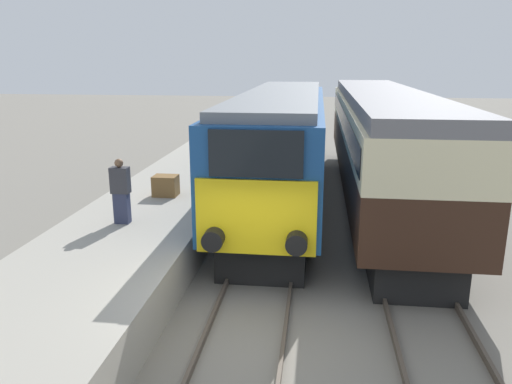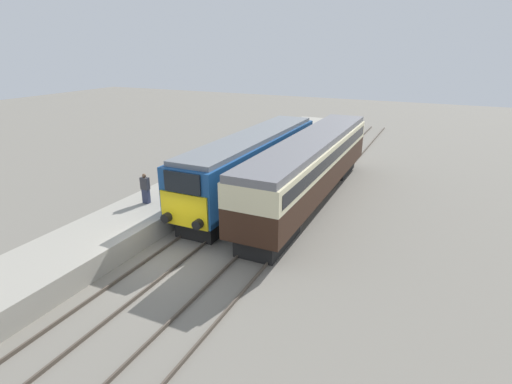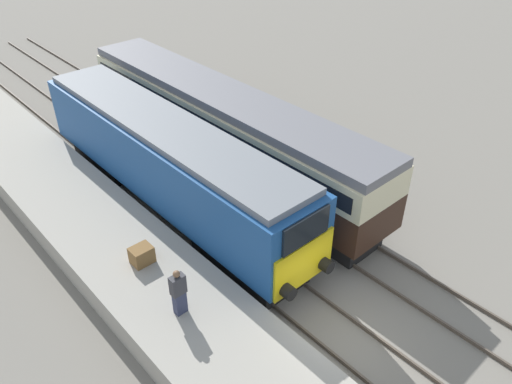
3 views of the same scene
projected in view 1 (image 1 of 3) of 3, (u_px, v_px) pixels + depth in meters
The scene contains 8 objects.
ground_plane at pixel (244, 342), 8.94m from camera, with size 120.00×120.00×0.00m, color slate.
platform_left at pixel (182, 194), 16.87m from camera, with size 3.50×50.00×1.01m.
rails_near_track at pixel (270, 241), 13.71m from camera, with size 1.51×60.00×0.14m.
rails_far_track at pixel (397, 246), 13.31m from camera, with size 1.50×60.00×0.14m.
locomotive at pixel (282, 142), 17.04m from camera, with size 2.70×14.98×3.87m.
passenger_carriage at pixel (381, 135), 17.36m from camera, with size 2.75×16.96×3.87m.
person_on_platform at pixel (121, 192), 12.08m from camera, with size 0.44×0.26×1.61m.
luggage_crate at pixel (166, 186), 14.65m from camera, with size 0.70×0.56×0.60m.
Camera 1 is at (1.19, -7.85, 4.92)m, focal length 35.00 mm.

